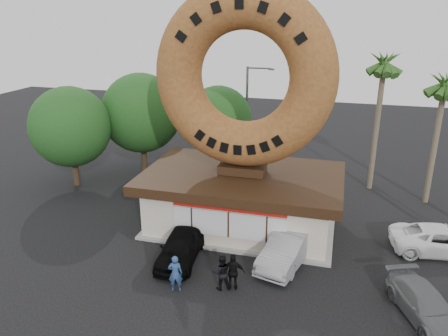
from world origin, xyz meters
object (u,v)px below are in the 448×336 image
object	(u,v)px
person_right	(233,272)
car_silver	(288,248)
car_grey	(425,305)
car_white	(442,240)
person_center	(222,272)
person_left	(175,273)
car_black	(181,246)
giant_donut	(244,77)
donut_shop	(242,198)
street_lamp	(249,113)

from	to	relation	value
person_right	car_silver	size ratio (longest dim) A/B	0.37
car_grey	car_white	size ratio (longest dim) A/B	0.83
person_center	person_right	bearing A→B (deg)	169.18
person_left	car_silver	bearing A→B (deg)	-156.63
person_center	car_white	bearing A→B (deg)	-171.62
person_left	person_center	distance (m)	2.08
car_black	car_white	size ratio (longest dim) A/B	0.86
car_grey	car_white	xyz separation A→B (m)	(1.65, 5.80, 0.10)
car_black	car_grey	bearing A→B (deg)	-11.95
giant_donut	donut_shop	bearing A→B (deg)	-90.00
person_center	person_right	xyz separation A→B (m)	(0.52, 0.11, 0.04)
person_left	street_lamp	bearing A→B (deg)	-104.40
person_left	car_black	distance (m)	2.60
street_lamp	person_right	size ratio (longest dim) A/B	4.46
person_right	car_grey	xyz separation A→B (m)	(8.07, 0.20, -0.28)
person_center	person_right	world-z (taller)	person_right
car_silver	car_grey	bearing A→B (deg)	-10.44
car_silver	car_white	distance (m)	8.24
person_center	car_silver	xyz separation A→B (m)	(2.59, 3.04, -0.07)
street_lamp	person_left	distance (m)	17.40
person_right	car_grey	distance (m)	8.08
donut_shop	person_left	size ratio (longest dim) A/B	6.30
donut_shop	street_lamp	xyz separation A→B (m)	(-1.86, 10.02, 2.72)
person_right	car_white	xyz separation A→B (m)	(9.72, 6.00, -0.18)
person_left	giant_donut	bearing A→B (deg)	-117.29
person_right	car_black	world-z (taller)	person_right
person_left	car_white	bearing A→B (deg)	-166.79
giant_donut	person_center	world-z (taller)	giant_donut
car_white	person_left	bearing A→B (deg)	111.72
donut_shop	person_left	xyz separation A→B (m)	(-1.42, -7.01, -0.88)
person_center	person_right	size ratio (longest dim) A/B	0.96
donut_shop	person_left	bearing A→B (deg)	-101.44
person_right	car_black	size ratio (longest dim) A/B	0.40
giant_donut	car_white	size ratio (longest dim) A/B	1.87
person_center	car_grey	bearing A→B (deg)	159.62
giant_donut	person_left	bearing A→B (deg)	-101.42
giant_donut	car_grey	bearing A→B (deg)	-33.44
street_lamp	person_left	size ratio (longest dim) A/B	4.50
street_lamp	car_grey	distance (m)	19.82
car_white	person_right	bearing A→B (deg)	114.32
giant_donut	person_center	xyz separation A→B (m)	(0.54, -6.34, -7.80)
donut_shop	street_lamp	bearing A→B (deg)	100.50
person_left	car_black	bearing A→B (deg)	-90.31
person_center	car_black	xyz separation A→B (m)	(-2.66, 1.82, -0.11)
street_lamp	car_grey	bearing A→B (deg)	-55.57
car_black	car_silver	size ratio (longest dim) A/B	0.93
person_right	car_grey	size ratio (longest dim) A/B	0.42
car_white	car_black	bearing A→B (deg)	101.02
person_center	street_lamp	bearing A→B (deg)	-104.08
car_grey	donut_shop	bearing A→B (deg)	124.28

